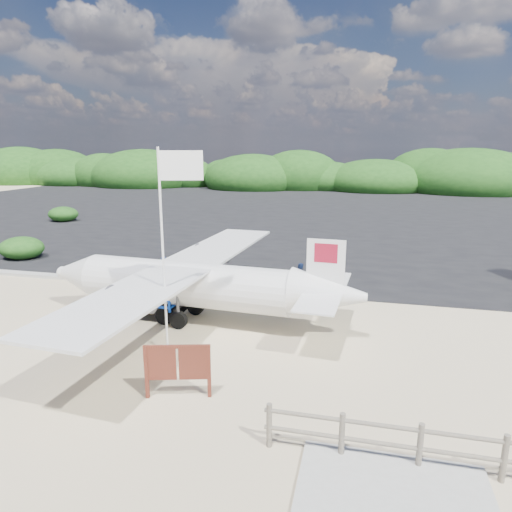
{
  "coord_description": "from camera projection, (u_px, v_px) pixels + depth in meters",
  "views": [
    {
      "loc": [
        4.7,
        -13.28,
        6.2
      ],
      "look_at": [
        0.48,
        4.32,
        1.82
      ],
      "focal_mm": 32.0,
      "sensor_mm": 36.0,
      "label": 1
    }
  ],
  "objects": [
    {
      "name": "baggage_cart",
      "position": [
        147.0,
        315.0,
        17.14
      ],
      "size": [
        3.07,
        1.88,
        1.49
      ],
      "primitive_type": null,
      "rotation": [
        0.0,
        0.0,
        -0.06
      ],
      "color": "blue",
      "rests_on": "ground"
    },
    {
      "name": "crew_a",
      "position": [
        164.0,
        274.0,
        19.68
      ],
      "size": [
        0.63,
        0.45,
        1.62
      ],
      "primitive_type": "imported",
      "rotation": [
        0.0,
        0.0,
        3.26
      ],
      "color": "#122046",
      "rests_on": "ground"
    },
    {
      "name": "signboard",
      "position": [
        179.0,
        397.0,
        11.56
      ],
      "size": [
        1.75,
        0.63,
        1.45
      ],
      "primitive_type": null,
      "rotation": [
        0.0,
        0.0,
        0.27
      ],
      "color": "maroon",
      "rests_on": "ground"
    },
    {
      "name": "crew_b",
      "position": [
        295.0,
        291.0,
        17.53
      ],
      "size": [
        0.84,
        0.7,
        1.56
      ],
      "primitive_type": "imported",
      "rotation": [
        0.0,
        0.0,
        3.3
      ],
      "color": "#122046",
      "rests_on": "ground"
    },
    {
      "name": "asphalt_apron",
      "position": [
        314.0,
        213.0,
        43.43
      ],
      "size": [
        90.0,
        50.0,
        0.04
      ],
      "primitive_type": null,
      "color": "#B2B2B2",
      "rests_on": "ground"
    },
    {
      "name": "aircraft_small",
      "position": [
        244.0,
        203.0,
        50.67
      ],
      "size": [
        9.22,
        9.22,
        2.5
      ],
      "primitive_type": null,
      "rotation": [
        0.0,
        0.0,
        3.58
      ],
      "color": "#B2B2B2",
      "rests_on": "ground"
    },
    {
      "name": "crew_c",
      "position": [
        301.0,
        282.0,
        18.6
      ],
      "size": [
        1.0,
        0.6,
        1.59
      ],
      "primitive_type": "imported",
      "rotation": [
        0.0,
        0.0,
        2.9
      ],
      "color": "#122046",
      "rests_on": "ground"
    },
    {
      "name": "ground",
      "position": [
        212.0,
        338.0,
        15.08
      ],
      "size": [
        160.0,
        160.0,
        0.0
      ],
      "primitive_type": "plane",
      "color": "beige"
    },
    {
      "name": "walkway_pad",
      "position": [
        394.0,
        502.0,
        8.16
      ],
      "size": [
        3.5,
        2.5,
        0.1
      ],
      "primitive_type": null,
      "color": "#B2B2B2",
      "rests_on": "ground"
    },
    {
      "name": "flagpole",
      "position": [
        168.0,
        353.0,
        14.04
      ],
      "size": [
        1.33,
        0.86,
        6.18
      ],
      "primitive_type": null,
      "rotation": [
        0.0,
        0.0,
        0.3
      ],
      "color": "white",
      "rests_on": "ground"
    },
    {
      "name": "fence",
      "position": [
        418.0,
        469.0,
        8.99
      ],
      "size": [
        6.4,
        2.0,
        1.1
      ],
      "primitive_type": null,
      "color": "#B2B2B2",
      "rests_on": "ground"
    },
    {
      "name": "lagoon",
      "position": [
        14.0,
        302.0,
        18.53
      ],
      "size": [
        9.0,
        7.0,
        0.4
      ],
      "primitive_type": null,
      "color": "#B2B2B2",
      "rests_on": "ground"
    },
    {
      "name": "vegetation_band",
      "position": [
        333.0,
        189.0,
        67.06
      ],
      "size": [
        124.0,
        8.0,
        4.4
      ],
      "primitive_type": null,
      "color": "#B2B2B2",
      "rests_on": "ground"
    }
  ]
}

